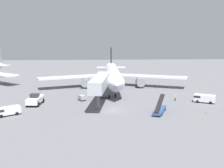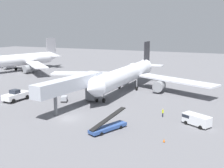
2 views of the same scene
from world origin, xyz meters
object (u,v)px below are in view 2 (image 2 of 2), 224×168
(airplane_at_gate, at_px, (127,75))
(safety_cone_alpha, at_px, (164,140))
(belt_loader_truck, at_px, (108,126))
(service_van_mid_left, at_px, (196,119))
(ground_crew_worker_foreground, at_px, (163,113))
(baggage_cart_outer_left, at_px, (64,99))
(jet_bridge, at_px, (73,85))
(pushback_tug, at_px, (16,95))
(airplane_background, at_px, (17,60))

(airplane_at_gate, height_order, safety_cone_alpha, airplane_at_gate)
(belt_loader_truck, bearing_deg, safety_cone_alpha, -5.29)
(service_van_mid_left, xyz_separation_m, ground_crew_worker_foreground, (-6.57, 2.35, -0.25))
(airplane_at_gate, height_order, ground_crew_worker_foreground, airplane_at_gate)
(airplane_at_gate, bearing_deg, baggage_cart_outer_left, -117.58)
(belt_loader_truck, bearing_deg, ground_crew_worker_foreground, 58.71)
(ground_crew_worker_foreground, bearing_deg, airplane_at_gate, 126.96)
(jet_bridge, bearing_deg, service_van_mid_left, -1.35)
(pushback_tug, distance_m, belt_loader_truck, 29.77)
(belt_loader_truck, xyz_separation_m, airplane_background, (-58.98, 44.45, 3.52))
(jet_bridge, height_order, safety_cone_alpha, jet_bridge)
(pushback_tug, distance_m, ground_crew_worker_foreground, 35.08)
(belt_loader_truck, xyz_separation_m, service_van_mid_left, (13.33, 8.76, 0.36))
(jet_bridge, height_order, service_van_mid_left, jet_bridge)
(ground_crew_worker_foreground, distance_m, airplane_background, 73.78)
(service_van_mid_left, bearing_deg, airplane_background, 153.73)
(service_van_mid_left, distance_m, airplane_background, 80.70)
(airplane_at_gate, bearing_deg, safety_cone_alpha, -60.58)
(airplane_at_gate, relative_size, belt_loader_truck, 6.47)
(ground_crew_worker_foreground, distance_m, safety_cone_alpha, 12.43)
(service_van_mid_left, xyz_separation_m, baggage_cart_outer_left, (-30.54, 4.24, -0.39))
(belt_loader_truck, distance_m, service_van_mid_left, 15.95)
(airplane_background, bearing_deg, airplane_at_gate, -15.10)
(jet_bridge, height_order, baggage_cart_outer_left, jet_bridge)
(belt_loader_truck, relative_size, service_van_mid_left, 1.40)
(baggage_cart_outer_left, bearing_deg, belt_loader_truck, -37.06)
(service_van_mid_left, height_order, baggage_cart_outer_left, service_van_mid_left)
(airplane_at_gate, xyz_separation_m, jet_bridge, (-4.37, -21.32, 0.85))
(jet_bridge, relative_size, service_van_mid_left, 3.68)
(jet_bridge, bearing_deg, airplane_background, 143.05)
(safety_cone_alpha, xyz_separation_m, airplane_background, (-68.83, 45.36, 4.03))
(jet_bridge, xyz_separation_m, ground_crew_worker_foreground, (19.09, 1.75, -4.30))
(baggage_cart_outer_left, bearing_deg, service_van_mid_left, -7.90)
(airplane_background, bearing_deg, jet_bridge, -36.95)
(ground_crew_worker_foreground, bearing_deg, safety_cone_alpha, -75.57)
(airplane_at_gate, xyz_separation_m, belt_loader_truck, (7.97, -30.68, -3.56))
(service_van_mid_left, bearing_deg, baggage_cart_outer_left, 172.10)
(service_van_mid_left, relative_size, safety_cone_alpha, 9.79)
(airplane_at_gate, height_order, service_van_mid_left, airplane_at_gate)
(baggage_cart_outer_left, relative_size, safety_cone_alpha, 4.65)
(pushback_tug, xyz_separation_m, ground_crew_worker_foreground, (35.03, 1.84, -0.38))
(belt_loader_truck, bearing_deg, jet_bridge, 142.79)
(baggage_cart_outer_left, distance_m, safety_cone_alpha, 30.43)
(belt_loader_truck, distance_m, ground_crew_worker_foreground, 13.01)
(baggage_cart_outer_left, xyz_separation_m, ground_crew_worker_foreground, (23.96, -1.88, 0.14))
(airplane_background, bearing_deg, baggage_cart_outer_left, -36.98)
(belt_loader_truck, height_order, safety_cone_alpha, belt_loader_truck)
(service_van_mid_left, xyz_separation_m, airplane_background, (-72.31, 35.69, 3.16))
(safety_cone_alpha, relative_size, airplane_background, 0.01)
(service_van_mid_left, bearing_deg, safety_cone_alpha, -109.78)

